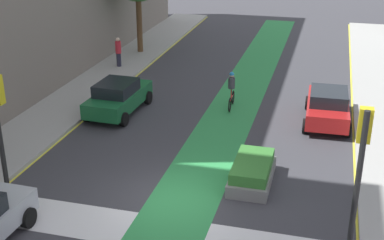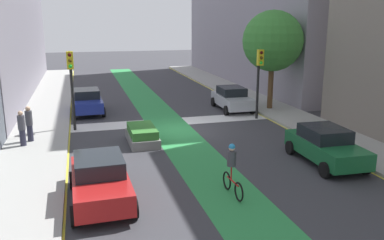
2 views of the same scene
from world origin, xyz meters
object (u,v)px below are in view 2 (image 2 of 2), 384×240
object	(u,v)px
street_tree_near	(273,41)
median_planter	(142,135)
cyclist_in_lane	(232,168)
pedestrian_sidewalk_right_b	(22,128)
car_red_right_far	(100,179)
car_silver_left_near	(232,98)
traffic_signal_near_left	(259,71)
pedestrian_sidewalk_right_a	(29,123)
car_blue_right_near	(87,101)
traffic_signal_near_right	(71,76)
car_green_left_far	(326,145)

from	to	relation	value
street_tree_near	median_planter	distance (m)	11.74
cyclist_in_lane	pedestrian_sidewalk_right_b	bearing A→B (deg)	-44.34
car_red_right_far	cyclist_in_lane	distance (m)	4.57
car_silver_left_near	street_tree_near	world-z (taller)	street_tree_near
car_red_right_far	median_planter	world-z (taller)	car_red_right_far
traffic_signal_near_left	street_tree_near	distance (m)	3.28
pedestrian_sidewalk_right_a	pedestrian_sidewalk_right_b	bearing A→B (deg)	69.86
car_blue_right_near	street_tree_near	size ratio (longest dim) A/B	0.65
traffic_signal_near_left	car_blue_right_near	distance (m)	11.40
traffic_signal_near_right	median_planter	distance (m)	5.42
traffic_signal_near_left	street_tree_near	world-z (taller)	street_tree_near
traffic_signal_near_right	traffic_signal_near_left	bearing A→B (deg)	178.81
cyclist_in_lane	pedestrian_sidewalk_right_a	distance (m)	11.22
car_silver_left_near	median_planter	bearing A→B (deg)	40.24
traffic_signal_near_right	car_blue_right_near	world-z (taller)	traffic_signal_near_right
traffic_signal_near_right	pedestrian_sidewalk_right_a	world-z (taller)	traffic_signal_near_right
cyclist_in_lane	street_tree_near	size ratio (longest dim) A/B	0.28
car_red_right_far	pedestrian_sidewalk_right_a	world-z (taller)	pedestrian_sidewalk_right_a
car_green_left_far	street_tree_near	xyz separation A→B (m)	(-2.44, -10.31, 3.86)
car_blue_right_near	pedestrian_sidewalk_right_a	size ratio (longest dim) A/B	2.39
car_green_left_far	pedestrian_sidewalk_right_b	distance (m)	14.03
car_blue_right_near	car_green_left_far	bearing A→B (deg)	127.07
traffic_signal_near_right	pedestrian_sidewalk_right_b	size ratio (longest dim) A/B	2.56
car_green_left_far	pedestrian_sidewalk_right_a	xyz separation A→B (m)	(12.57, -6.38, 0.26)
traffic_signal_near_right	car_green_left_far	distance (m)	13.61
car_silver_left_near	pedestrian_sidewalk_right_a	distance (m)	13.39
car_red_right_far	car_silver_left_near	distance (m)	15.64
traffic_signal_near_right	cyclist_in_lane	xyz separation A→B (m)	(-5.42, 10.36, -2.11)
traffic_signal_near_right	pedestrian_sidewalk_right_b	xyz separation A→B (m)	(2.37, 2.75, -2.05)
traffic_signal_near_right	car_silver_left_near	bearing A→B (deg)	-165.65
pedestrian_sidewalk_right_a	pedestrian_sidewalk_right_b	distance (m)	0.76
cyclist_in_lane	pedestrian_sidewalk_right_a	size ratio (longest dim) A/B	1.04
traffic_signal_near_left	pedestrian_sidewalk_right_a	size ratio (longest dim) A/B	2.42
car_green_left_far	car_silver_left_near	bearing A→B (deg)	-89.85
car_silver_left_near	pedestrian_sidewalk_right_b	distance (m)	13.90
pedestrian_sidewalk_right_a	pedestrian_sidewalk_right_b	size ratio (longest dim) A/B	1.04
car_blue_right_near	pedestrian_sidewalk_right_a	world-z (taller)	pedestrian_sidewalk_right_a
median_planter	cyclist_in_lane	bearing A→B (deg)	106.86
traffic_signal_near_left	car_silver_left_near	xyz separation A→B (m)	(0.59, -2.90, -2.21)
car_green_left_far	street_tree_near	distance (m)	11.28
cyclist_in_lane	pedestrian_sidewalk_right_b	distance (m)	10.89
street_tree_near	car_green_left_far	bearing A→B (deg)	76.71
car_silver_left_near	car_green_left_far	bearing A→B (deg)	90.15
car_silver_left_near	pedestrian_sidewalk_right_b	size ratio (longest dim) A/B	2.48
pedestrian_sidewalk_right_b	car_green_left_far	bearing A→B (deg)	156.16
car_green_left_far	street_tree_near	size ratio (longest dim) A/B	0.65
pedestrian_sidewalk_right_a	street_tree_near	size ratio (longest dim) A/B	0.27
car_red_right_far	pedestrian_sidewalk_right_b	xyz separation A→B (m)	(3.27, -6.98, 0.22)
traffic_signal_near_right	pedestrian_sidewalk_right_b	distance (m)	4.17
car_red_right_far	car_blue_right_near	distance (m)	14.08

